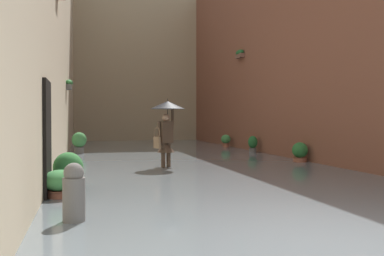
{
  "coord_description": "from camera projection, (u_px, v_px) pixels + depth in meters",
  "views": [
    {
      "loc": [
        3.1,
        4.21,
        1.52
      ],
      "look_at": [
        0.36,
        -6.74,
        1.26
      ],
      "focal_mm": 39.91,
      "sensor_mm": 36.0,
      "label": 1
    }
  ],
  "objects": [
    {
      "name": "potted_plant_far_left",
      "position": [
        300.0,
        154.0,
        13.5
      ],
      "size": [
        0.49,
        0.49,
        0.75
      ],
      "color": "#9E563D",
      "rests_on": "ground_plane"
    },
    {
      "name": "building_facade_right",
      "position": [
        36.0,
        18.0,
        14.39
      ],
      "size": [
        2.04,
        26.21,
        9.82
      ],
      "color": "beige",
      "rests_on": "ground_plane"
    },
    {
      "name": "flood_water",
      "position": [
        173.0,
        158.0,
        15.64
      ],
      "size": [
        8.39,
        28.21,
        0.14
      ],
      "primitive_type": "cube",
      "color": "slate",
      "rests_on": "ground_plane"
    },
    {
      "name": "potted_plant_far_right",
      "position": [
        79.0,
        142.0,
        16.77
      ],
      "size": [
        0.57,
        0.57,
        0.97
      ],
      "color": "#66605B",
      "rests_on": "ground_plane"
    },
    {
      "name": "potted_plant_near_right",
      "position": [
        68.0,
        171.0,
        8.51
      ],
      "size": [
        0.59,
        0.59,
        0.84
      ],
      "color": "#9E563D",
      "rests_on": "ground_plane"
    },
    {
      "name": "building_facade_far",
      "position": [
        135.0,
        41.0,
        27.14
      ],
      "size": [
        11.19,
        1.8,
        12.93
      ],
      "primitive_type": "cube",
      "color": "tan",
      "rests_on": "ground_plane"
    },
    {
      "name": "building_facade_left",
      "position": [
        290.0,
        41.0,
        16.67
      ],
      "size": [
        2.04,
        26.21,
        9.08
      ],
      "color": "brown",
      "rests_on": "ground_plane"
    },
    {
      "name": "ground_plane",
      "position": [
        173.0,
        160.0,
        15.64
      ],
      "size": [
        60.0,
        60.0,
        0.0
      ],
      "primitive_type": "plane",
      "color": "#605B56"
    },
    {
      "name": "potted_plant_near_left",
      "position": [
        253.0,
        145.0,
        17.26
      ],
      "size": [
        0.38,
        0.38,
        0.8
      ],
      "color": "#66605B",
      "rests_on": "ground_plane"
    },
    {
      "name": "mooring_bollard",
      "position": [
        74.0,
        197.0,
        5.7
      ],
      "size": [
        0.3,
        0.3,
        0.92
      ],
      "color": "slate",
      "rests_on": "ground_plane"
    },
    {
      "name": "potted_plant_mid_right",
      "position": [
        60.0,
        185.0,
        7.43
      ],
      "size": [
        0.61,
        0.61,
        0.62
      ],
      "color": "brown",
      "rests_on": "ground_plane"
    },
    {
      "name": "person_wading",
      "position": [
        167.0,
        121.0,
        12.06
      ],
      "size": [
        0.99,
        0.99,
        2.08
      ],
      "color": "black",
      "rests_on": "ground_plane"
    },
    {
      "name": "potted_plant_mid_left",
      "position": [
        226.0,
        141.0,
        20.5
      ],
      "size": [
        0.46,
        0.46,
        0.73
      ],
      "color": "#9E563D",
      "rests_on": "ground_plane"
    }
  ]
}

